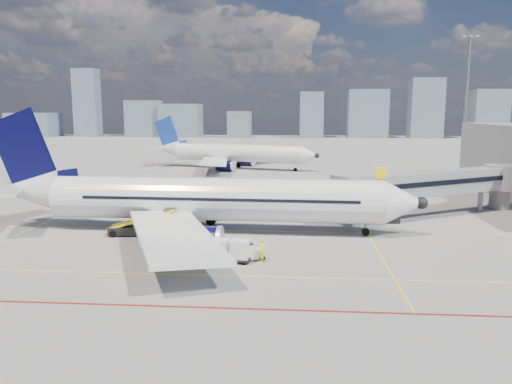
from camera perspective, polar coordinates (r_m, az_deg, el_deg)
ground at (r=42.91m, az=-4.82°, el=-6.90°), size 420.00×420.00×0.00m
apron_markings at (r=39.32m, az=-6.58°, el=-8.43°), size 90.00×35.12×0.01m
jet_bridge at (r=60.52m, az=20.48°, el=0.89°), size 23.55×15.78×6.30m
floodlight_mast_ne at (r=100.66m, az=22.86°, el=9.47°), size 3.20×0.61×25.45m
distant_skyline at (r=230.71m, az=3.59°, el=8.85°), size 242.58×15.86×31.42m
main_aircraft at (r=49.89m, az=-6.74°, el=-0.86°), size 43.87×38.21×12.78m
second_aircraft at (r=104.66m, az=-2.89°, el=4.45°), size 36.44×31.13×10.94m
baggage_tug at (r=40.54m, az=-0.67°, el=-6.85°), size 2.27×1.81×1.40m
cargo_dolly at (r=39.94m, az=-3.02°, el=-6.62°), size 3.42×1.74×1.82m
belt_loader at (r=49.74m, az=-13.67°, el=-4.05°), size 6.69×2.18×2.70m
ramp_worker at (r=39.79m, az=0.75°, el=-6.70°), size 0.66×0.82×1.96m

